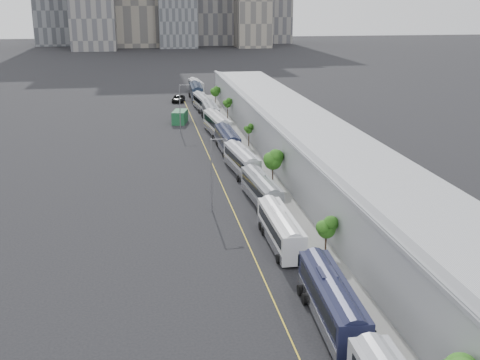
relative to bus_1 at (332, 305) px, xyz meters
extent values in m
cube|color=gray|center=(6.73, 35.47, -1.55)|extent=(10.00, 170.00, 0.12)
cube|color=gold|center=(-3.77, 35.47, -1.60)|extent=(0.12, 160.00, 0.02)
cube|color=gray|center=(10.73, 35.47, 1.79)|extent=(12.00, 160.00, 6.80)
cube|color=gray|center=(10.73, 35.47, 4.24)|extent=(12.45, 160.40, 2.57)
cube|color=gray|center=(4.83, 35.47, 5.39)|extent=(0.30, 160.00, 0.40)
cube|color=#161831|center=(0.00, 0.02, 0.32)|extent=(3.20, 13.15, 3.16)
cube|color=black|center=(0.00, -0.18, 0.89)|extent=(3.19, 11.59, 1.07)
cube|color=silver|center=(0.00, 0.02, -0.69)|extent=(3.23, 12.89, 1.01)
cube|color=#161831|center=(0.00, 1.53, 2.05)|extent=(1.40, 2.27, 0.30)
cube|color=white|center=(-0.48, 16.27, 0.22)|extent=(2.52, 12.35, 2.99)
cube|color=black|center=(-0.48, 16.08, 0.76)|extent=(2.58, 10.87, 1.02)
cube|color=silver|center=(-0.48, 16.27, -0.74)|extent=(2.56, 12.10, 0.96)
cube|color=white|center=(-0.48, 17.69, 1.85)|extent=(1.24, 2.09, 0.28)
cube|color=slate|center=(0.20, 30.14, 0.18)|extent=(3.24, 12.23, 2.93)
cube|color=black|center=(0.20, 29.95, 0.71)|extent=(3.20, 10.79, 1.00)
cube|color=silver|center=(0.20, 30.14, -0.76)|extent=(3.26, 11.99, 0.94)
cube|color=slate|center=(0.20, 31.53, 1.79)|extent=(1.35, 2.12, 0.28)
cube|color=#B0B1BB|center=(-0.01, 44.36, 0.26)|extent=(3.71, 12.80, 3.06)
cube|color=black|center=(-0.01, 44.17, 0.81)|extent=(3.63, 11.30, 1.04)
cube|color=silver|center=(-0.01, 44.36, -0.72)|extent=(3.73, 12.55, 0.98)
cube|color=#B0B1BB|center=(-0.01, 45.82, 1.93)|extent=(1.46, 2.25, 0.29)
cube|color=black|center=(-0.24, 58.00, 0.29)|extent=(2.82, 12.89, 3.11)
cube|color=black|center=(-0.24, 57.80, 0.85)|extent=(2.85, 11.35, 1.06)
cube|color=silver|center=(-0.24, 58.00, -0.70)|extent=(2.85, 12.63, 1.00)
cube|color=black|center=(-0.24, 59.48, 2.00)|extent=(1.33, 2.20, 0.30)
cube|color=silver|center=(-0.34, 71.45, 0.40)|extent=(3.87, 13.73, 3.28)
cube|color=black|center=(-0.34, 71.24, 0.99)|extent=(3.79, 12.12, 1.12)
cube|color=silver|center=(-0.34, 71.45, -0.65)|extent=(3.89, 13.47, 1.05)
cube|color=silver|center=(-0.34, 73.01, 2.19)|extent=(1.55, 2.40, 0.31)
cube|color=gray|center=(-0.07, 84.89, 0.32)|extent=(2.78, 13.08, 3.16)
cube|color=black|center=(-0.07, 84.69, 0.89)|extent=(2.82, 11.51, 1.07)
cube|color=silver|center=(-0.07, 84.89, -0.69)|extent=(2.81, 12.82, 1.01)
cube|color=gray|center=(-0.07, 86.39, 2.05)|extent=(1.33, 2.22, 0.30)
cube|color=#A9ACB3|center=(-0.45, 98.79, 0.22)|extent=(3.48, 12.51, 2.99)
cube|color=black|center=(-0.45, 98.60, 0.76)|extent=(3.41, 11.04, 1.02)
cube|color=silver|center=(-0.45, 98.79, -0.74)|extent=(3.50, 12.27, 0.96)
cube|color=#A9ACB3|center=(-0.45, 100.21, 1.86)|extent=(1.40, 2.18, 0.28)
cube|color=#151E2F|center=(-0.50, 113.89, 0.45)|extent=(3.26, 14.01, 3.37)
cube|color=black|center=(-0.50, 113.67, 1.06)|extent=(3.27, 12.34, 1.15)
cube|color=silver|center=(-0.50, 113.89, -0.63)|extent=(3.29, 13.73, 1.08)
cube|color=#151E2F|center=(-0.50, 115.49, 2.30)|extent=(1.47, 2.40, 0.32)
cube|color=silver|center=(0.46, 125.47, 0.26)|extent=(3.38, 12.74, 3.05)
cube|color=black|center=(0.46, 125.28, 0.81)|extent=(3.34, 11.24, 1.04)
cube|color=silver|center=(0.46, 125.47, -0.72)|extent=(3.41, 12.49, 0.98)
cube|color=silver|center=(0.46, 126.93, 1.93)|extent=(1.40, 2.21, 0.29)
cylinder|color=black|center=(3.58, 13.27, -0.13)|extent=(0.18, 0.18, 2.97)
sphere|color=#1C5212|center=(3.58, 13.27, 1.40)|extent=(1.91, 1.91, 1.91)
cylinder|color=black|center=(3.17, 37.01, 0.37)|extent=(0.18, 0.18, 3.95)
sphere|color=#1C5212|center=(3.17, 37.01, 2.39)|extent=(2.50, 2.50, 2.50)
cylinder|color=black|center=(3.91, 60.42, 0.01)|extent=(0.18, 0.18, 3.24)
sphere|color=#1C5212|center=(3.91, 60.42, 1.55)|extent=(1.24, 1.24, 1.24)
cylinder|color=black|center=(3.73, 85.75, 0.24)|extent=(0.18, 0.18, 3.71)
sphere|color=#1C5212|center=(3.73, 85.75, 2.03)|extent=(1.60, 1.60, 1.60)
cylinder|color=black|center=(3.49, 105.80, 0.00)|extent=(0.18, 0.18, 3.21)
sphere|color=#1C5212|center=(3.49, 105.80, 1.65)|extent=(2.08, 2.08, 2.08)
cylinder|color=#59595E|center=(-6.35, 28.32, 2.92)|extent=(0.18, 0.18, 9.05)
cylinder|color=#59595E|center=(-5.45, 28.32, 7.34)|extent=(1.80, 0.14, 0.14)
cube|color=#59595E|center=(-4.65, 28.32, 7.19)|extent=(0.50, 0.22, 0.18)
cylinder|color=#59595E|center=(-7.15, 74.99, 3.01)|extent=(0.18, 0.18, 9.24)
cylinder|color=#59595E|center=(-6.25, 74.99, 7.53)|extent=(1.80, 0.14, 0.14)
cube|color=#59595E|center=(-5.45, 74.99, 7.38)|extent=(0.50, 0.22, 0.18)
cube|color=#164929|center=(-6.69, 83.61, -0.29)|extent=(3.81, 6.07, 2.63)
imported|color=black|center=(-5.35, 110.73, -0.75)|extent=(3.88, 6.61, 1.73)
camera|label=1|loc=(-14.09, -41.31, 23.40)|focal=45.00mm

